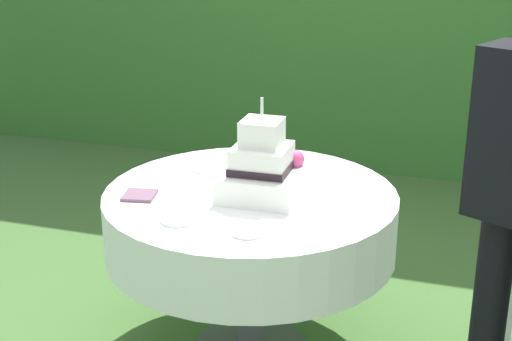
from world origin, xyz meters
name	(u,v)px	position (x,y,z in m)	size (l,w,h in m)	color
cake_table	(250,222)	(0.00, 0.00, 0.59)	(1.17, 1.17, 0.72)	#4C4C51
wedding_cake	(263,169)	(0.06, -0.02, 0.83)	(0.31, 0.31, 0.40)	white
serving_plate_near	(179,219)	(-0.16, -0.35, 0.73)	(0.13, 0.13, 0.01)	white
serving_plate_far	(206,168)	(-0.27, 0.20, 0.73)	(0.14, 0.14, 0.01)	white
serving_plate_left	(248,232)	(0.11, -0.37, 0.73)	(0.12, 0.12, 0.01)	white
napkin_stack	(140,195)	(-0.40, -0.18, 0.73)	(0.12, 0.12, 0.01)	#6B4C60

